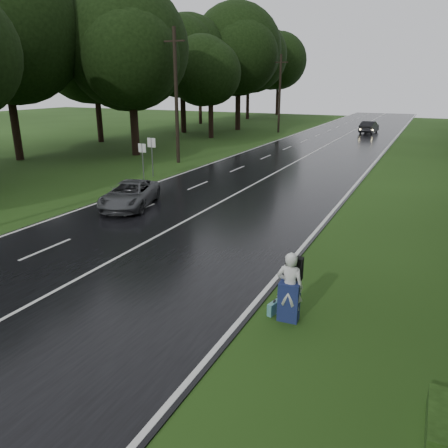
% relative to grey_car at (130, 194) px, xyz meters
% --- Properties ---
extents(ground, '(160.00, 160.00, 0.00)m').
position_rel_grey_car_xyz_m(ground, '(3.81, -8.30, -0.68)').
color(ground, '#244414').
rests_on(ground, ground).
extents(road, '(12.00, 140.00, 0.04)m').
position_rel_grey_car_xyz_m(road, '(3.81, 11.70, -0.66)').
color(road, black).
rests_on(road, ground).
extents(lane_center, '(0.12, 140.00, 0.01)m').
position_rel_grey_car_xyz_m(lane_center, '(3.81, 11.70, -0.63)').
color(lane_center, silver).
rests_on(lane_center, road).
extents(grey_car, '(3.47, 5.04, 1.28)m').
position_rel_grey_car_xyz_m(grey_car, '(0.00, 0.00, 0.00)').
color(grey_car, '#454749').
rests_on(grey_car, road).
extents(far_car, '(1.94, 4.61, 1.48)m').
position_rel_grey_car_xyz_m(far_car, '(6.03, 41.09, 0.10)').
color(far_car, black).
rests_on(far_car, road).
extents(hitchhiker, '(0.74, 0.68, 1.96)m').
position_rel_grey_car_xyz_m(hitchhiker, '(10.75, -7.14, 0.23)').
color(hitchhiker, silver).
rests_on(hitchhiker, ground).
extents(suitcase, '(0.26, 0.52, 0.35)m').
position_rel_grey_car_xyz_m(suitcase, '(10.29, -7.01, -0.50)').
color(suitcase, teal).
rests_on(suitcase, ground).
extents(utility_pole_mid, '(1.80, 0.28, 10.07)m').
position_rel_grey_car_xyz_m(utility_pole_mid, '(-4.69, 12.34, -0.68)').
color(utility_pole_mid, black).
rests_on(utility_pole_mid, ground).
extents(utility_pole_far, '(1.80, 0.28, 9.49)m').
position_rel_grey_car_xyz_m(utility_pole_far, '(-4.69, 37.03, -0.68)').
color(utility_pole_far, black).
rests_on(utility_pole_far, ground).
extents(road_sign_a, '(0.57, 0.10, 2.36)m').
position_rel_grey_car_xyz_m(road_sign_a, '(-3.39, 5.85, -0.68)').
color(road_sign_a, white).
rests_on(road_sign_a, ground).
extents(road_sign_b, '(0.63, 0.10, 2.61)m').
position_rel_grey_car_xyz_m(road_sign_b, '(-3.39, 6.92, -0.68)').
color(road_sign_b, white).
rests_on(road_sign_b, ground).
extents(tree_left_d, '(9.65, 9.65, 15.07)m').
position_rel_grey_car_xyz_m(tree_left_d, '(-10.08, 13.99, -0.68)').
color(tree_left_d, black).
rests_on(tree_left_d, ground).
extents(tree_left_e, '(8.54, 8.54, 13.34)m').
position_rel_grey_car_xyz_m(tree_left_e, '(-9.88, 28.11, -0.68)').
color(tree_left_e, black).
rests_on(tree_left_e, ground).
extents(tree_left_f, '(11.22, 11.22, 17.52)m').
position_rel_grey_car_xyz_m(tree_left_f, '(-10.79, 37.77, -0.68)').
color(tree_left_f, black).
rests_on(tree_left_f, ground).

